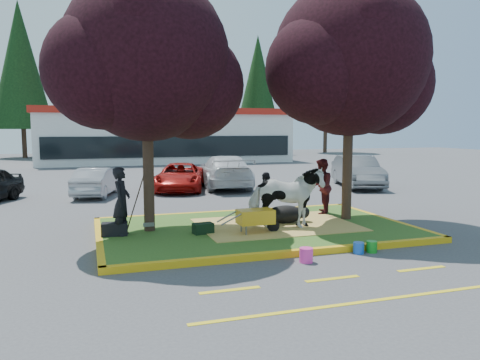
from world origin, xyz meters
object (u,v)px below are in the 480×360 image
object	(u,v)px
cow	(285,198)
calf	(285,214)
wheelbarrow	(256,217)
bucket_green	(372,247)
bucket_blue	(359,248)
car_silver	(97,182)
handler	(122,201)
bucket_pink	(306,255)

from	to	relation	value
cow	calf	world-z (taller)	cow
cow	wheelbarrow	xyz separation A→B (m)	(-0.95, -0.31, -0.41)
bucket_green	bucket_blue	xyz separation A→B (m)	(-0.34, 0.00, -0.00)
car_silver	cow	bearing A→B (deg)	132.62
bucket_green	bucket_blue	distance (m)	0.34
calf	car_silver	size ratio (longest dim) A/B	0.32
bucket_blue	car_silver	xyz separation A→B (m)	(-5.40, 11.25, 0.46)
handler	bucket_blue	world-z (taller)	handler
bucket_pink	bucket_green	bearing A→B (deg)	8.38
cow	calf	xyz separation A→B (m)	(0.27, 0.66, -0.58)
handler	bucket_pink	distance (m)	4.79
handler	bucket_pink	world-z (taller)	handler
bucket_blue	car_silver	bearing A→B (deg)	115.63
handler	car_silver	distance (m)	8.40
cow	car_silver	world-z (taller)	cow
cow	handler	world-z (taller)	handler
calf	bucket_pink	world-z (taller)	calf
car_silver	bucket_pink	bearing A→B (deg)	124.26
wheelbarrow	car_silver	size ratio (longest dim) A/B	0.45
handler	bucket_green	distance (m)	6.08
cow	wheelbarrow	world-z (taller)	cow
calf	handler	world-z (taller)	handler
cow	car_silver	bearing A→B (deg)	46.27
cow	handler	distance (m)	4.21
handler	wheelbarrow	bearing A→B (deg)	-85.39
calf	car_silver	world-z (taller)	car_silver
calf	bucket_pink	bearing A→B (deg)	-125.52
handler	bucket_green	bearing A→B (deg)	-99.15
bucket_blue	handler	bearing A→B (deg)	149.89
wheelbarrow	bucket_green	distance (m)	2.92
wheelbarrow	bucket_pink	world-z (taller)	wheelbarrow
cow	handler	size ratio (longest dim) A/B	1.15
handler	car_silver	xyz separation A→B (m)	(-0.45, 8.38, -0.41)
cow	bucket_pink	bearing A→B (deg)	-175.23
calf	bucket_blue	distance (m)	3.04
handler	wheelbarrow	world-z (taller)	handler
handler	car_silver	bearing A→B (deg)	22.42
calf	bucket_green	xyz separation A→B (m)	(0.84, -2.99, -0.27)
wheelbarrow	bucket_pink	size ratio (longest dim) A/B	5.26
wheelbarrow	calf	bearing A→B (deg)	37.18
calf	bucket_pink	distance (m)	3.38
wheelbarrow	car_silver	world-z (taller)	car_silver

